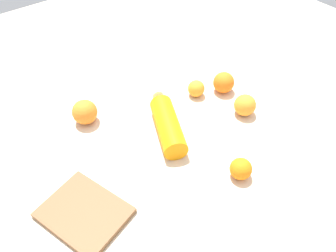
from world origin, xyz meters
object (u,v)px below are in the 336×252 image
(water_bottle, at_px, (166,121))
(orange_3, at_px, (241,169))
(orange_0, at_px, (196,88))
(orange_1, at_px, (245,105))
(orange_4, at_px, (224,82))
(orange_2, at_px, (85,112))
(cutting_board, at_px, (84,213))

(water_bottle, xyz_separation_m, orange_3, (-0.28, -0.05, -0.01))
(water_bottle, relative_size, orange_3, 4.38)
(orange_0, bearing_deg, orange_1, -159.87)
(orange_0, relative_size, orange_4, 0.79)
(orange_0, relative_size, orange_2, 0.73)
(orange_1, relative_size, orange_2, 0.89)
(orange_0, distance_m, orange_4, 0.11)
(water_bottle, xyz_separation_m, cutting_board, (-0.12, 0.37, -0.03))
(orange_4, bearing_deg, water_bottle, 95.91)
(orange_4, distance_m, cutting_board, 0.67)
(water_bottle, bearing_deg, orange_0, -44.18)
(orange_0, bearing_deg, orange_4, -114.30)
(orange_2, relative_size, orange_4, 1.08)
(orange_4, height_order, cutting_board, orange_4)
(water_bottle, bearing_deg, orange_4, -58.90)
(orange_3, bearing_deg, cutting_board, 68.54)
(orange_1, xyz_separation_m, cutting_board, (-0.01, 0.63, -0.03))
(orange_0, bearing_deg, orange_2, 72.02)
(orange_0, height_order, cutting_board, orange_0)
(orange_1, height_order, orange_3, orange_1)
(water_bottle, bearing_deg, orange_1, -86.62)
(orange_2, xyz_separation_m, cutting_board, (-0.32, 0.18, -0.03))
(orange_1, relative_size, cutting_board, 0.35)
(orange_2, relative_size, orange_3, 1.30)
(orange_0, height_order, orange_2, orange_2)
(orange_3, bearing_deg, orange_2, 26.54)
(orange_0, distance_m, orange_3, 0.38)
(orange_0, xyz_separation_m, orange_1, (-0.18, -0.06, 0.01))
(orange_0, xyz_separation_m, orange_4, (-0.04, -0.10, 0.01))
(water_bottle, height_order, orange_4, orange_4)
(orange_4, bearing_deg, orange_1, 167.03)
(water_bottle, distance_m, orange_4, 0.29)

